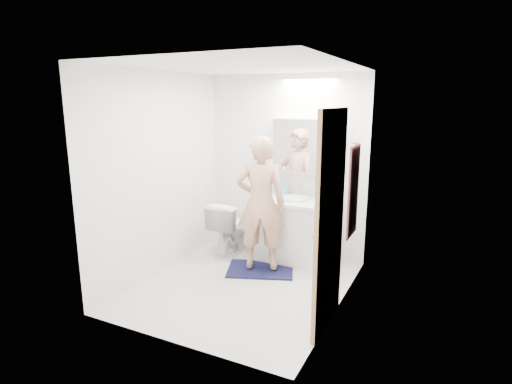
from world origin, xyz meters
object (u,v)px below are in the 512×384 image
Objects in this scene: vanity_cabinet at (293,232)px; toilet_paper_roll at (317,319)px; toilet at (231,227)px; toothbrush_cup at (318,196)px; soap_bottle_a at (277,187)px; soap_bottle_b at (285,188)px; medicine_cabinet at (305,145)px; person at (261,203)px.

vanity_cabinet is 1.62m from toilet_paper_roll.
toothbrush_cup is at bearing -167.00° from toilet.
soap_bottle_a is at bearing 152.58° from vanity_cabinet.
soap_bottle_b is 1.75× the size of toilet_paper_roll.
soap_bottle_b is at bearing 17.93° from soap_bottle_a.
soap_bottle_a is 1.93× the size of toilet_paper_roll.
medicine_cabinet is at bearing 72.86° from vanity_cabinet.
soap_bottle_a is (-0.05, 0.63, 0.07)m from person.
person is 0.64m from soap_bottle_a.
toilet is at bearing -154.98° from soap_bottle_a.
toilet is 0.46× the size of person.
vanity_cabinet is 1.13m from medicine_cabinet.
soap_bottle_b is (0.09, 0.03, -0.01)m from soap_bottle_a.
toilet_paper_roll is at bearing 117.83° from person.
vanity_cabinet is 4.68× the size of soap_bottle_b.
soap_bottle_b is (-0.20, 0.18, 0.53)m from vanity_cabinet.
soap_bottle_a is (-0.35, -0.06, -0.57)m from medicine_cabinet.
person is at bearing 148.74° from toilet.
soap_bottle_b reaches higher than toilet_paper_roll.
soap_bottle_b is (0.04, 0.66, 0.06)m from person.
toothbrush_cup reaches higher than vanity_cabinet.
medicine_cabinet is 0.68m from soap_bottle_a.
vanity_cabinet is 0.59m from soap_bottle_b.
toilet_paper_roll is (0.50, -1.54, -0.82)m from toothbrush_cup.
medicine_cabinet is 1.49m from toilet.
soap_bottle_a is 2.14× the size of toothbrush_cup.
medicine_cabinet is 2.26m from toilet_paper_roll.
toilet_paper_roll is at bearing -58.07° from soap_bottle_b.
toilet_paper_roll is at bearing 141.56° from toilet.
medicine_cabinet reaches higher than soap_bottle_b.
toilet_paper_roll is at bearing -71.90° from toothbrush_cup.
vanity_cabinet is 0.71m from person.
soap_bottle_b is 0.47m from toothbrush_cup.
toilet is (-0.86, -0.11, -0.02)m from vanity_cabinet.
medicine_cabinet is 4.15× the size of soap_bottle_a.
soap_bottle_b is 1.94× the size of toothbrush_cup.
medicine_cabinet is at bearing 9.62° from soap_bottle_a.
medicine_cabinet is 4.58× the size of soap_bottle_b.
soap_bottle_b reaches higher than vanity_cabinet.
vanity_cabinet is 1.02× the size of medicine_cabinet.
toothbrush_cup is at bearing -2.45° from soap_bottle_b.
toilet_paper_roll is at bearing -65.92° from medicine_cabinet.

